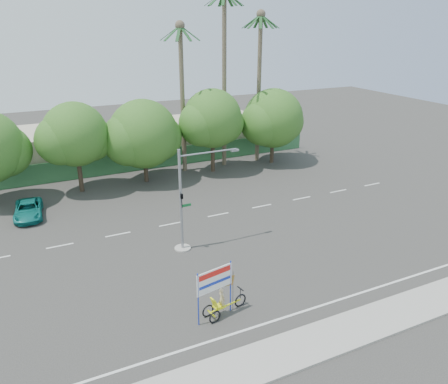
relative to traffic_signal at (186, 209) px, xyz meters
name	(u,v)px	position (x,y,z in m)	size (l,w,h in m)	color
ground	(243,269)	(2.20, -3.98, -2.92)	(120.00, 120.00, 0.00)	#33302D
sidewalk_near	(315,342)	(2.20, -11.48, -2.86)	(50.00, 2.40, 0.12)	gray
fence	(146,160)	(2.20, 17.52, -1.92)	(38.00, 0.08, 2.00)	#336B3D
building_left	(37,151)	(-7.80, 22.02, -0.92)	(12.00, 8.00, 4.00)	beige
building_right	(201,135)	(10.20, 22.02, -1.12)	(14.00, 8.00, 3.60)	beige
tree_left	(75,137)	(-4.85, 14.02, 2.14)	(6.66, 5.60, 8.07)	#473828
tree_center	(143,136)	(1.14, 14.02, 1.55)	(7.62, 6.40, 7.85)	#473828
tree_right	(212,121)	(8.15, 14.02, 2.32)	(6.90, 5.80, 8.36)	#473828
tree_far_right	(273,120)	(15.15, 14.02, 1.73)	(7.38, 6.20, 7.94)	#473828
palm_tall	(224,63)	(10.20, 15.52, 7.55)	(3.73, 3.79, 17.45)	#70604C
palm_mid	(259,73)	(14.20, 15.52, 6.48)	(3.73, 3.79, 15.45)	#70604C
palm_short	(182,83)	(5.70, 15.52, 5.94)	(3.73, 3.79, 14.45)	#70604C
traffic_signal	(186,209)	(0.00, 0.00, 0.00)	(4.72, 1.10, 7.00)	gray
trike_billboard	(219,295)	(-1.04, -7.55, -1.68)	(3.09, 1.04, 3.08)	black
pickup_truck	(28,210)	(-9.43, 10.06, -2.31)	(2.03, 4.40, 1.22)	#10736D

